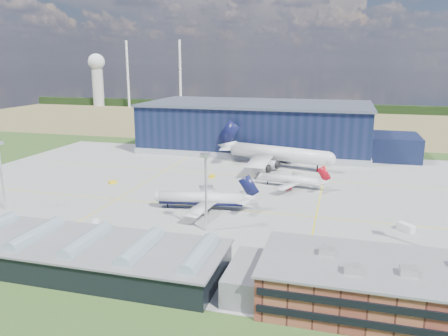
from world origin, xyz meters
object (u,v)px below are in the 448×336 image
hangar (262,129)px  ops_building (377,286)px  gse_tug_a (104,227)px  airliner_widebody (279,146)px  gse_van_b (406,228)px  airstair (98,228)px  gse_van_c (262,258)px  light_mast_west (0,165)px  car_b (306,269)px  gse_tug_b (113,182)px  airliner_navy (201,192)px  gse_tug_c (212,176)px  light_mast_center (206,180)px  airliner_red (290,175)px

hangar → ops_building: size_ratio=3.15×
gse_tug_a → airliner_widebody: bearing=77.8°
gse_tug_a → gse_van_b: size_ratio=0.79×
airstair → gse_van_c: bearing=-17.2°
gse_tug_a → gse_van_b: (85.18, 22.20, 0.32)m
light_mast_west → car_b: size_ratio=5.82×
gse_tug_a → gse_tug_b: (-22.58, 45.37, -0.17)m
ops_building → airliner_navy: airliner_navy is taller
gse_tug_c → gse_van_c: size_ratio=0.65×
light_mast_center → gse_tug_c: bearing=105.4°
light_mast_west → car_b: (100.20, -18.00, -14.78)m
gse_tug_a → gse_tug_c: size_ratio=1.30×
gse_van_b → hangar: bearing=76.7°
airliner_navy → gse_tug_b: bearing=-33.7°
airstair → airliner_navy: bearing=41.7°
airliner_widebody → gse_tug_c: (-24.02, -27.45, -9.24)m
ops_building → airliner_red: 86.39m
airstair → car_b: (59.74, -8.60, -0.80)m
airliner_navy → light_mast_center: bearing=103.6°
airliner_red → car_b: (12.36, -70.00, -4.16)m
airliner_widebody → gse_van_b: size_ratio=12.29×
hangar → airliner_red: size_ratio=4.91×
ops_building → airliner_navy: (-52.57, 48.00, 1.12)m
gse_tug_b → airliner_navy: bearing=7.6°
airliner_navy → hangar: bearing=-99.4°
ops_building → airstair: size_ratio=10.13×
airliner_widebody → gse_tug_a: (-37.47, -92.16, -9.08)m
gse_van_b → airstair: (-85.47, -24.44, 0.32)m
gse_van_b → gse_tug_a: bearing=151.4°
gse_tug_b → gse_van_c: bearing=-5.2°
hangar → light_mast_west: 139.77m
airliner_widebody → airstair: size_ratio=13.37×
ops_building → gse_tug_c: size_ratio=15.36×
gse_tug_c → car_b: size_ratio=0.76×
airliner_widebody → ops_building: bearing=-57.0°
light_mast_center → car_b: (30.20, -18.00, -14.78)m
airstair → gse_van_b: bearing=6.4°
hangar → gse_tug_c: hangar is taller
ops_building → gse_tug_c: 106.68m
car_b → airliner_widebody: bearing=9.8°
hangar → airliner_navy: 106.96m
airliner_red → gse_tug_c: 34.36m
airliner_red → gse_tug_b: airliner_red is taller
gse_tug_b → gse_tug_c: (36.03, 19.35, 0.02)m
gse_tug_a → ops_building: bearing=-7.2°
light_mast_west → airliner_navy: 65.67m
hangar → airliner_navy: hangar is taller
light_mast_center → gse_tug_a: bearing=-166.2°
ops_building → gse_van_c: size_ratio=9.97×
airliner_widebody → car_b: 105.72m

